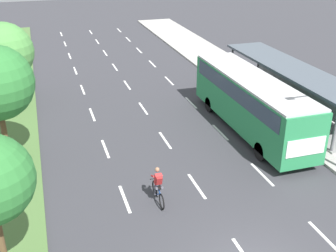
{
  "coord_description": "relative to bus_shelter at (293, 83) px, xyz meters",
  "views": [
    {
      "loc": [
        -6.4,
        -9.86,
        10.98
      ],
      "look_at": [
        -0.03,
        10.21,
        1.2
      ],
      "focal_mm": 44.64,
      "sensor_mm": 36.0,
      "label": 1
    }
  ],
  "objects": [
    {
      "name": "median_strip",
      "position": [
        -17.83,
        7.24,
        -1.8
      ],
      "size": [
        2.6,
        52.0,
        0.12
      ],
      "primitive_type": "cube",
      "color": "#4C7038",
      "rests_on": "ground"
    },
    {
      "name": "sidewalk_right",
      "position": [
        -0.28,
        7.24,
        -1.79
      ],
      "size": [
        4.5,
        52.0,
        0.15
      ],
      "primitive_type": "cube",
      "color": "#ADAAA3",
      "rests_on": "ground"
    },
    {
      "name": "lane_divider_left",
      "position": [
        -13.03,
        5.71,
        -1.86
      ],
      "size": [
        0.14,
        47.93,
        0.01
      ],
      "color": "white",
      "rests_on": "ground"
    },
    {
      "name": "lane_divider_center",
      "position": [
        -9.53,
        5.71,
        -1.86
      ],
      "size": [
        0.14,
        47.93,
        0.01
      ],
      "color": "white",
      "rests_on": "ground"
    },
    {
      "name": "lane_divider_right",
      "position": [
        -6.03,
        5.71,
        -1.86
      ],
      "size": [
        0.14,
        47.93,
        0.01
      ],
      "color": "white",
      "rests_on": "ground"
    },
    {
      "name": "bus_shelter",
      "position": [
        0.0,
        0.0,
        0.0
      ],
      "size": [
        2.9,
        13.48,
        2.86
      ],
      "color": "gray",
      "rests_on": "sidewalk_right"
    },
    {
      "name": "bus",
      "position": [
        -4.28,
        -2.14,
        0.2
      ],
      "size": [
        2.54,
        11.29,
        3.37
      ],
      "color": "#28844C",
      "rests_on": "ground"
    },
    {
      "name": "cyclist",
      "position": [
        -11.64,
        -7.64,
        -1.07
      ],
      "size": [
        0.46,
        1.82,
        1.71
      ],
      "color": "black",
      "rests_on": "ground"
    },
    {
      "name": "median_tree_third",
      "position": [
        -18.07,
        6.25,
        2.0
      ],
      "size": [
        3.86,
        3.86,
        5.69
      ],
      "color": "brown",
      "rests_on": "median_strip"
    }
  ]
}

